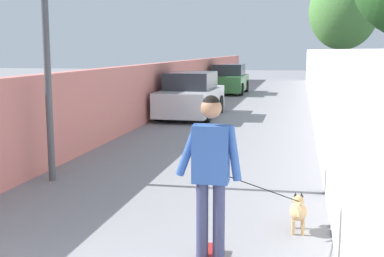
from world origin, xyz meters
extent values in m
plane|color=gray|center=(14.00, 0.00, 0.00)|extent=(80.00, 80.00, 0.00)
cube|color=#CC726B|center=(12.00, 2.71, 0.92)|extent=(48.00, 0.30, 1.85)
cube|color=silver|center=(12.00, -2.71, 1.16)|extent=(48.00, 0.30, 2.31)
cylinder|color=brown|center=(19.00, -3.77, 1.51)|extent=(0.24, 0.24, 3.01)
ellipsoid|color=#4C843D|center=(19.00, -3.77, 3.85)|extent=(2.79, 2.79, 3.12)
cylinder|color=#4C4C51|center=(5.18, 2.16, 2.04)|extent=(0.12, 0.12, 4.09)
cylinder|color=beige|center=(2.59, -1.14, 0.03)|extent=(0.06, 0.03, 0.06)
cylinder|color=beige|center=(2.59, -1.28, 0.03)|extent=(0.06, 0.03, 0.06)
cylinder|color=#333859|center=(2.31, -1.13, 0.50)|extent=(0.13, 0.13, 0.83)
cylinder|color=#333859|center=(2.31, -1.31, 0.50)|extent=(0.13, 0.13, 0.83)
cube|color=#2D5199|center=(2.31, -1.22, 1.22)|extent=(0.22, 0.38, 0.61)
cylinder|color=#2D5199|center=(2.31, -0.98, 1.26)|extent=(0.09, 0.28, 0.58)
cylinder|color=#2D5199|center=(2.31, -1.46, 1.24)|extent=(0.09, 0.18, 0.59)
sphere|color=#9E7051|center=(2.31, -1.22, 1.71)|extent=(0.22, 0.22, 0.22)
sphere|color=black|center=(2.31, -1.22, 1.75)|extent=(0.19, 0.19, 0.19)
ellipsoid|color=tan|center=(3.51, -2.14, 0.27)|extent=(0.38, 0.22, 0.22)
sphere|color=tan|center=(3.76, -2.14, 0.34)|extent=(0.15, 0.15, 0.15)
cone|color=black|center=(3.76, -2.10, 0.42)|extent=(0.05, 0.05, 0.06)
cone|color=black|center=(3.76, -2.18, 0.42)|extent=(0.05, 0.05, 0.06)
cylinder|color=tan|center=(3.63, -2.08, 0.09)|extent=(0.04, 0.04, 0.18)
cylinder|color=tan|center=(3.64, -2.20, 0.09)|extent=(0.04, 0.04, 0.18)
cylinder|color=tan|center=(3.39, -2.08, 0.09)|extent=(0.04, 0.04, 0.18)
cylinder|color=tan|center=(3.39, -2.20, 0.09)|extent=(0.04, 0.04, 0.18)
cylinder|color=tan|center=(3.27, -2.14, 0.35)|extent=(0.13, 0.03, 0.13)
cylinder|color=black|center=(2.91, -1.68, 0.73)|extent=(1.22, 0.94, 0.66)
cube|color=silver|center=(14.06, 1.56, 0.56)|extent=(4.15, 1.70, 0.80)
cube|color=#262B33|center=(14.06, 1.56, 1.24)|extent=(2.16, 1.50, 0.60)
cylinder|color=black|center=(15.34, 2.35, 0.32)|extent=(0.64, 0.22, 0.64)
cylinder|color=black|center=(15.34, 0.77, 0.32)|extent=(0.64, 0.22, 0.64)
cylinder|color=black|center=(12.77, 2.35, 0.32)|extent=(0.64, 0.22, 0.64)
cylinder|color=black|center=(12.77, 0.77, 0.32)|extent=(0.64, 0.22, 0.64)
cube|color=#336B38|center=(23.52, 1.56, 0.56)|extent=(3.91, 1.70, 0.80)
cube|color=#262B33|center=(23.52, 1.56, 1.24)|extent=(2.03, 1.50, 0.60)
cylinder|color=black|center=(24.74, 2.35, 0.32)|extent=(0.64, 0.22, 0.64)
cylinder|color=black|center=(24.74, 0.77, 0.32)|extent=(0.64, 0.22, 0.64)
cylinder|color=black|center=(22.31, 2.35, 0.32)|extent=(0.64, 0.22, 0.64)
cylinder|color=black|center=(22.31, 0.77, 0.32)|extent=(0.64, 0.22, 0.64)
camera|label=1|loc=(-2.72, -2.10, 2.31)|focal=46.58mm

